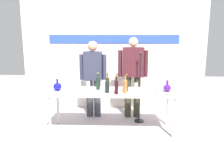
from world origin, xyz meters
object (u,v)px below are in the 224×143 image
Objects in this scene: wine_glass_left_4 at (68,89)px; wine_glass_left_1 at (74,86)px; wine_glass_left_5 at (88,84)px; wine_bottle_3 at (108,82)px; wine_bottle_0 at (116,86)px; presenter_right at (133,72)px; display_table at (112,94)px; decanter_blue_left at (57,87)px; decanter_blue_right at (167,88)px; wine_glass_left_2 at (79,84)px; wine_bottle_2 at (126,84)px; wine_glass_right_1 at (148,84)px; wine_glass_right_4 at (136,85)px; wine_glass_right_2 at (159,84)px; wine_glass_right_3 at (159,85)px; wine_glass_left_3 at (69,84)px; wine_glass_left_0 at (74,82)px; wine_bottle_5 at (98,82)px; wine_bottle_1 at (125,86)px; microphone_stand at (140,99)px; wine_glass_right_0 at (145,88)px; wine_bottle_4 at (107,86)px; presenter_left at (93,75)px.

wine_glass_left_1 is at bearing 47.57° from wine_glass_left_4.
wine_bottle_3 is at bearing 15.42° from wine_glass_left_5.
presenter_right is at bearing 68.75° from wine_bottle_0.
display_table is 7.03× the size of wine_bottle_0.
decanter_blue_left is at bearing -169.92° from wine_glass_left_5.
decanter_blue_right is 1.46× the size of wine_glass_left_2.
wine_bottle_2 is 1.05× the size of wine_bottle_3.
wine_glass_right_1 is 1.10× the size of wine_glass_right_4.
wine_bottle_0 is 0.83m from wine_glass_right_2.
wine_glass_right_3 is at bearing -16.96° from wine_glass_right_4.
wine_glass_left_3 is 1.68m from wine_glass_right_2.
wine_bottle_3 is 2.02× the size of wine_glass_left_0.
wine_bottle_5 is 1.13m from wine_glass_right_2.
microphone_stand is at bearing 59.52° from wine_bottle_1.
wine_bottle_4 is at bearing 173.37° from wine_glass_right_0.
display_table is 0.23m from wine_bottle_4.
wine_glass_left_5 reaches higher than wine_glass_left_2.
presenter_left is (-1.42, 0.68, 0.09)m from decanter_blue_right.
presenter_left reaches higher than display_table.
decanter_blue_right is (1.00, -0.02, 0.14)m from display_table.
wine_bottle_5 is 0.94m from wine_glass_right_1.
display_table is at bearing -10.50° from wine_glass_left_5.
presenter_left is 11.71× the size of wine_glass_left_4.
presenter_right is at bearing 130.14° from decanter_blue_right.
wine_bottle_2 is at bearing 79.07° from wine_bottle_1.
presenter_right is 5.86× the size of wine_bottle_4.
decanter_blue_right is at bearing 10.92° from wine_bottle_0.
decanter_blue_left is 1.04× the size of decanter_blue_right.
wine_bottle_3 is 1.77× the size of wine_glass_right_3.
wine_glass_left_3 is at bearing -176.88° from wine_glass_right_1.
decanter_blue_left is 1.31× the size of wine_glass_right_3.
wine_bottle_2 is 0.64m from microphone_stand.
presenter_right is 1.19m from wine_glass_left_2.
wine_bottle_1 reaches higher than display_table.
wine_glass_right_0 is at bearing -2.58° from wine_glass_left_1.
presenter_left is at bearing 146.25° from wine_glass_right_4.
wine_bottle_3 reaches higher than wine_bottle_4.
wine_glass_right_4 is (-0.40, 0.12, -0.03)m from wine_glass_right_3.
wine_bottle_3 is at bearing -160.29° from microphone_stand.
display_table is at bearing 57.14° from wine_bottle_4.
wine_bottle_1 is at bearing -100.93° from wine_bottle_2.
wine_bottle_3 is 1.02× the size of wine_bottle_4.
wine_glass_left_3 is at bearing 23.10° from decanter_blue_left.
presenter_right is 1.19× the size of microphone_stand.
wine_bottle_1 is 1.03m from wine_glass_left_0.
presenter_right reaches higher than wine_glass_right_0.
wine_glass_right_0 is at bearing -6.63° from wine_bottle_4.
wine_bottle_2 is (0.27, 0.02, 0.19)m from display_table.
decanter_blue_right is at bearing -10.27° from wine_bottle_3.
wine_bottle_2 reaches higher than wine_glass_right_1.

